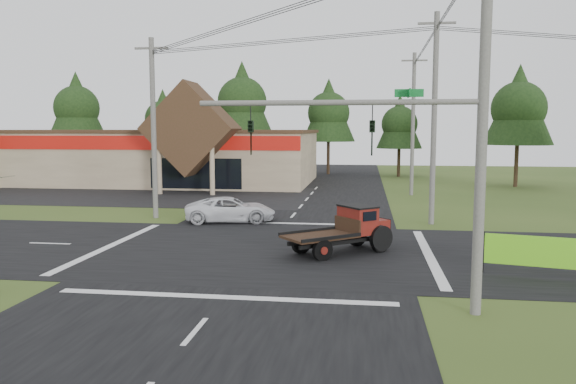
# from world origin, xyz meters

# --- Properties ---
(ground) EXTENTS (120.00, 120.00, 0.00)m
(ground) POSITION_xyz_m (0.00, 0.00, 0.00)
(ground) COLOR #354C1B
(ground) RESTS_ON ground
(road_ns) EXTENTS (12.00, 120.00, 0.02)m
(road_ns) POSITION_xyz_m (0.00, 0.00, 0.01)
(road_ns) COLOR black
(road_ns) RESTS_ON ground
(road_ew) EXTENTS (120.00, 12.00, 0.02)m
(road_ew) POSITION_xyz_m (0.00, 0.00, 0.01)
(road_ew) COLOR black
(road_ew) RESTS_ON ground
(parking_apron) EXTENTS (28.00, 14.00, 0.02)m
(parking_apron) POSITION_xyz_m (-14.00, 19.00, 0.01)
(parking_apron) COLOR black
(parking_apron) RESTS_ON ground
(cvs_building) EXTENTS (30.40, 18.20, 9.19)m
(cvs_building) POSITION_xyz_m (-15.70, 29.57, 2.78)
(cvs_building) COLOR gray
(cvs_building) RESTS_ON ground
(traffic_signal_mast) EXTENTS (8.12, 0.24, 7.00)m
(traffic_signal_mast) POSITION_xyz_m (5.82, -7.50, 4.43)
(traffic_signal_mast) COLOR #595651
(traffic_signal_mast) RESTS_ON ground
(utility_pole_nr) EXTENTS (2.00, 0.30, 11.00)m
(utility_pole_nr) POSITION_xyz_m (7.50, -7.50, 5.64)
(utility_pole_nr) COLOR #595651
(utility_pole_nr) RESTS_ON ground
(utility_pole_nw) EXTENTS (2.00, 0.30, 10.50)m
(utility_pole_nw) POSITION_xyz_m (-8.00, 8.00, 5.39)
(utility_pole_nw) COLOR #595651
(utility_pole_nw) RESTS_ON ground
(utility_pole_ne) EXTENTS (2.00, 0.30, 11.50)m
(utility_pole_ne) POSITION_xyz_m (8.00, 8.00, 5.89)
(utility_pole_ne) COLOR #595651
(utility_pole_ne) RESTS_ON ground
(utility_pole_n) EXTENTS (2.00, 0.30, 11.20)m
(utility_pole_n) POSITION_xyz_m (8.00, 22.00, 5.74)
(utility_pole_n) COLOR #595651
(utility_pole_n) RESTS_ON ground
(tree_row_a) EXTENTS (6.72, 6.72, 12.12)m
(tree_row_a) POSITION_xyz_m (-30.00, 40.00, 8.05)
(tree_row_a) COLOR #332316
(tree_row_a) RESTS_ON ground
(tree_row_b) EXTENTS (5.60, 5.60, 10.10)m
(tree_row_b) POSITION_xyz_m (-20.00, 42.00, 6.70)
(tree_row_b) COLOR #332316
(tree_row_b) RESTS_ON ground
(tree_row_c) EXTENTS (7.28, 7.28, 13.13)m
(tree_row_c) POSITION_xyz_m (-10.00, 41.00, 8.72)
(tree_row_c) COLOR #332316
(tree_row_c) RESTS_ON ground
(tree_row_d) EXTENTS (6.16, 6.16, 11.11)m
(tree_row_d) POSITION_xyz_m (0.00, 42.00, 7.38)
(tree_row_d) COLOR #332316
(tree_row_d) RESTS_ON ground
(tree_row_e) EXTENTS (5.04, 5.04, 9.09)m
(tree_row_e) POSITION_xyz_m (8.00, 40.00, 6.03)
(tree_row_e) COLOR #332316
(tree_row_e) RESTS_ON ground
(tree_side_ne) EXTENTS (6.16, 6.16, 11.11)m
(tree_side_ne) POSITION_xyz_m (18.00, 30.00, 7.38)
(tree_side_ne) COLOR #332316
(tree_side_ne) RESTS_ON ground
(antique_flatbed_truck) EXTENTS (4.92, 4.49, 2.02)m
(antique_flatbed_truck) POSITION_xyz_m (3.28, -0.14, 1.01)
(antique_flatbed_truck) COLOR #57150C
(antique_flatbed_truck) RESTS_ON ground
(roadside_banner) EXTENTS (4.43, 1.12, 1.54)m
(roadside_banner) POSITION_xyz_m (10.80, -3.16, 0.77)
(roadside_banner) COLOR #64C219
(roadside_banner) RESTS_ON ground
(white_pickup) EXTENTS (5.46, 3.36, 1.41)m
(white_pickup) POSITION_xyz_m (-3.26, 7.25, 0.71)
(white_pickup) COLOR white
(white_pickup) RESTS_ON ground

